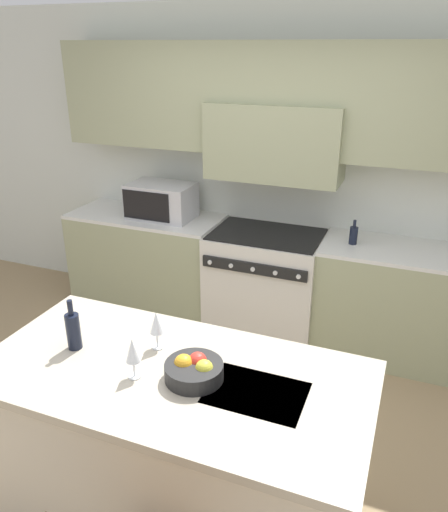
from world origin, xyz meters
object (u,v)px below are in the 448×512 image
microwave (161,201)px  wine_glass_far (156,324)px  wine_glass_near (132,351)px  range_stove (265,283)px  oil_bottle_on_counter (353,235)px  fruit_bowl (194,369)px  wine_bottle (73,330)px

microwave → wine_glass_far: bearing=-62.3°
wine_glass_near → wine_glass_far: size_ratio=1.00×
range_stove → wine_glass_far: size_ratio=4.54×
range_stove → oil_bottle_on_counter: oil_bottle_on_counter is taller
wine_glass_near → oil_bottle_on_counter: bearing=71.6°
wine_glass_near → fruit_bowl: size_ratio=0.75×
oil_bottle_on_counter → microwave: bearing=179.4°
wine_bottle → oil_bottle_on_counter: 2.29m
range_stove → microwave: microwave is taller
range_stove → wine_bottle: bearing=-101.6°
microwave → wine_bottle: size_ratio=2.08×
range_stove → wine_glass_far: bearing=-90.6°
range_stove → microwave: (-0.99, 0.02, 0.63)m
wine_glass_near → fruit_bowl: wine_glass_near is taller
wine_glass_near → wine_glass_far: same height
wine_glass_near → fruit_bowl: bearing=19.8°
microwave → wine_bottle: (0.58, -2.02, -0.05)m
oil_bottle_on_counter → wine_glass_near: bearing=-108.4°
range_stove → microwave: bearing=178.9°
wine_glass_far → fruit_bowl: 0.34m
microwave → fruit_bowl: (1.26, -2.02, -0.11)m
range_stove → oil_bottle_on_counter: 0.89m
microwave → wine_glass_far: 2.10m
wine_glass_near → wine_glass_far: bearing=93.8°
microwave → oil_bottle_on_counter: 1.70m
wine_glass_far → fruit_bowl: size_ratio=0.75×
wine_glass_near → wine_glass_far: 0.26m
range_stove → wine_glass_near: 2.19m
fruit_bowl → range_stove: bearing=97.5°
wine_glass_far → range_stove: bearing=89.4°
oil_bottle_on_counter → fruit_bowl: bearing=-102.2°
range_stove → microwave: 1.17m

